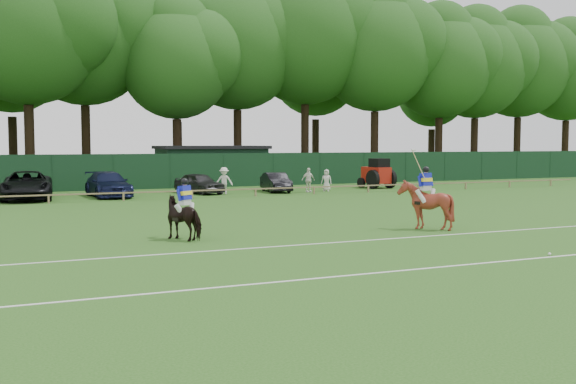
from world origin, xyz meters
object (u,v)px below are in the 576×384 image
horse_chestnut (425,205)px  tractor (377,174)px  polo_ball (550,254)px  hatch_grey (199,183)px  estate_black (276,182)px  spectator_left (224,181)px  utility_shed (212,165)px  spectator_mid (308,180)px  suv_black (27,186)px  spectator_right (326,180)px  horse_dark (185,218)px  sedan_navy (108,185)px

horse_chestnut → tractor: bearing=-118.2°
polo_ball → horse_chestnut: bearing=88.1°
hatch_grey → estate_black: size_ratio=1.02×
polo_ball → hatch_grey: bearing=95.2°
horse_chestnut → spectator_left: bearing=-87.2°
estate_black → tractor: bearing=11.8°
utility_shed → spectator_mid: bearing=-71.8°
suv_black → hatch_grey: (10.38, 0.45, -0.15)m
hatch_grey → estate_black: bearing=-24.9°
spectator_right → tractor: tractor is taller
horse_dark → spectator_right: bearing=-160.9°
tractor → spectator_mid: bearing=-170.1°
hatch_grey → spectator_mid: (6.96, -1.73, 0.14)m
spectator_left → polo_ball: bearing=-65.2°
horse_chestnut → spectator_left: size_ratio=1.09×
horse_chestnut → spectator_left: 19.83m
spectator_right → tractor: bearing=54.6°
horse_chestnut → spectator_right: bearing=-107.7°
suv_black → estate_black: size_ratio=1.52×
hatch_grey → spectator_mid: 7.17m
polo_ball → horse_dark: bearing=139.4°
polo_ball → tractor: 29.22m
spectator_right → polo_ball: spectator_right is taller
horse_chestnut → horse_dark: bearing=-8.3°
sedan_navy → tractor: bearing=-2.6°
horse_chestnut → spectator_right: size_ratio=1.27×
horse_dark → horse_chestnut: 9.09m
horse_dark → hatch_grey: 20.61m
spectator_mid → estate_black: bearing=143.2°
spectator_mid → tractor: (6.36, 1.69, 0.20)m
hatch_grey → spectator_left: spectator_left is taller
hatch_grey → sedan_navy: bearing=163.2°
horse_chestnut → spectator_mid: (4.25, 19.03, -0.12)m
estate_black → spectator_left: (-3.80, -0.47, 0.22)m
horse_chestnut → hatch_grey: bearing=-83.7°
spectator_left → horse_dark: bearing=-90.0°
sedan_navy → estate_black: sedan_navy is taller
spectator_left → tractor: 11.99m
suv_black → spectator_mid: bearing=1.0°
horse_chestnut → spectator_left: horse_chestnut is taller
suv_black → spectator_mid: suv_black is taller
hatch_grey → suv_black: bearing=163.2°
spectator_mid → polo_ball: spectator_mid is taller
horse_dark → hatch_grey: size_ratio=0.44×
spectator_right → hatch_grey: bearing=-149.5°
horse_chestnut → estate_black: size_ratio=0.48×
spectator_mid → spectator_left: bearing=169.8°
tractor → spectator_right: bearing=-169.8°
spectator_left → spectator_mid: size_ratio=1.05×
horse_dark → polo_ball: size_ratio=19.53×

